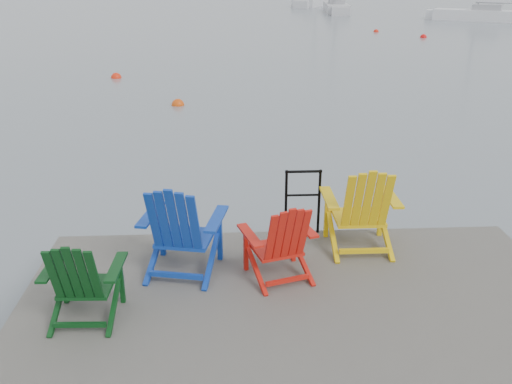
{
  "coord_description": "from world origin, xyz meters",
  "views": [
    {
      "loc": [
        -0.71,
        -4.07,
        3.81
      ],
      "look_at": [
        -0.33,
        3.07,
        0.85
      ],
      "focal_mm": 38.0,
      "sensor_mm": 36.0,
      "label": 1
    }
  ],
  "objects_px": {
    "sailboat_mid": "(315,2)",
    "chair_red": "(281,240)",
    "chair_yellow": "(362,207)",
    "sailboat_far": "(481,16)",
    "buoy_b": "(116,78)",
    "buoy_d": "(376,32)",
    "chair_blue": "(181,228)",
    "chair_green": "(81,279)",
    "handrail": "(303,196)",
    "buoy_a": "(178,105)",
    "buoy_c": "(423,37)",
    "sailboat_near": "(336,8)"
  },
  "relations": [
    {
      "from": "sailboat_mid",
      "to": "chair_red",
      "type": "bearing_deg",
      "value": -72.89
    },
    {
      "from": "chair_yellow",
      "to": "sailboat_far",
      "type": "bearing_deg",
      "value": 64.02
    },
    {
      "from": "chair_red",
      "to": "chair_yellow",
      "type": "height_order",
      "value": "chair_yellow"
    },
    {
      "from": "buoy_b",
      "to": "buoy_d",
      "type": "bearing_deg",
      "value": 47.61
    },
    {
      "from": "chair_blue",
      "to": "sailboat_mid",
      "type": "bearing_deg",
      "value": 91.65
    },
    {
      "from": "chair_green",
      "to": "chair_red",
      "type": "relative_size",
      "value": 0.99
    },
    {
      "from": "handrail",
      "to": "buoy_b",
      "type": "distance_m",
      "value": 15.05
    },
    {
      "from": "sailboat_far",
      "to": "buoy_b",
      "type": "distance_m",
      "value": 32.9
    },
    {
      "from": "buoy_a",
      "to": "handrail",
      "type": "bearing_deg",
      "value": -75.6
    },
    {
      "from": "sailboat_far",
      "to": "buoy_a",
      "type": "distance_m",
      "value": 34.43
    },
    {
      "from": "buoy_b",
      "to": "buoy_c",
      "type": "xyz_separation_m",
      "value": [
        15.82,
        11.95,
        0.0
      ]
    },
    {
      "from": "chair_yellow",
      "to": "buoy_c",
      "type": "relative_size",
      "value": 2.92
    },
    {
      "from": "chair_red",
      "to": "buoy_a",
      "type": "xyz_separation_m",
      "value": [
        -2.07,
        10.75,
        -0.99
      ]
    },
    {
      "from": "chair_yellow",
      "to": "buoy_d",
      "type": "bearing_deg",
      "value": 75.07
    },
    {
      "from": "chair_blue",
      "to": "sailboat_near",
      "type": "relative_size",
      "value": 0.11
    },
    {
      "from": "chair_blue",
      "to": "buoy_b",
      "type": "xyz_separation_m",
      "value": [
        -3.61,
        15.07,
        -1.08
      ]
    },
    {
      "from": "sailboat_near",
      "to": "buoy_a",
      "type": "relative_size",
      "value": 27.52
    },
    {
      "from": "chair_yellow",
      "to": "sailboat_mid",
      "type": "height_order",
      "value": "sailboat_mid"
    },
    {
      "from": "buoy_d",
      "to": "sailboat_far",
      "type": "bearing_deg",
      "value": 35.91
    },
    {
      "from": "chair_blue",
      "to": "sailboat_mid",
      "type": "distance_m",
      "value": 57.99
    },
    {
      "from": "chair_blue",
      "to": "buoy_d",
      "type": "relative_size",
      "value": 3.45
    },
    {
      "from": "buoy_c",
      "to": "handrail",
      "type": "bearing_deg",
      "value": -112.29
    },
    {
      "from": "buoy_a",
      "to": "buoy_d",
      "type": "bearing_deg",
      "value": 60.43
    },
    {
      "from": "chair_yellow",
      "to": "sailboat_mid",
      "type": "relative_size",
      "value": 0.1
    },
    {
      "from": "sailboat_near",
      "to": "sailboat_far",
      "type": "relative_size",
      "value": 1.06
    },
    {
      "from": "sailboat_mid",
      "to": "buoy_c",
      "type": "distance_m",
      "value": 30.1
    },
    {
      "from": "chair_red",
      "to": "sailboat_near",
      "type": "xyz_separation_m",
      "value": [
        9.6,
        47.03,
        -0.63
      ]
    },
    {
      "from": "buoy_a",
      "to": "sailboat_near",
      "type": "bearing_deg",
      "value": 72.17
    },
    {
      "from": "chair_green",
      "to": "buoy_d",
      "type": "xyz_separation_m",
      "value": [
        11.11,
        31.08,
        -0.99
      ]
    },
    {
      "from": "buoy_d",
      "to": "chair_red",
      "type": "bearing_deg",
      "value": -106.63
    },
    {
      "from": "chair_red",
      "to": "buoy_c",
      "type": "xyz_separation_m",
      "value": [
        11.09,
        27.21,
        -0.99
      ]
    },
    {
      "from": "buoy_a",
      "to": "buoy_c",
      "type": "distance_m",
      "value": 21.08
    },
    {
      "from": "chair_green",
      "to": "chair_red",
      "type": "xyz_separation_m",
      "value": [
        2.04,
        0.7,
        0.0
      ]
    },
    {
      "from": "chair_green",
      "to": "sailboat_mid",
      "type": "bearing_deg",
      "value": 81.38
    },
    {
      "from": "chair_green",
      "to": "buoy_c",
      "type": "height_order",
      "value": "chair_green"
    },
    {
      "from": "sailboat_far",
      "to": "buoy_c",
      "type": "height_order",
      "value": "sailboat_far"
    },
    {
      "from": "chair_yellow",
      "to": "sailboat_near",
      "type": "relative_size",
      "value": 0.11
    },
    {
      "from": "sailboat_near",
      "to": "buoy_b",
      "type": "relative_size",
      "value": 26.99
    },
    {
      "from": "sailboat_near",
      "to": "sailboat_far",
      "type": "distance_m",
      "value": 13.39
    },
    {
      "from": "chair_blue",
      "to": "chair_red",
      "type": "relative_size",
      "value": 1.19
    },
    {
      "from": "handrail",
      "to": "sailboat_mid",
      "type": "height_order",
      "value": "sailboat_mid"
    },
    {
      "from": "chair_blue",
      "to": "sailboat_far",
      "type": "bearing_deg",
      "value": 73.4
    },
    {
      "from": "buoy_a",
      "to": "buoy_d",
      "type": "height_order",
      "value": "buoy_a"
    },
    {
      "from": "chair_yellow",
      "to": "sailboat_far",
      "type": "distance_m",
      "value": 41.35
    },
    {
      "from": "buoy_d",
      "to": "buoy_b",
      "type": "bearing_deg",
      "value": -132.39
    },
    {
      "from": "buoy_c",
      "to": "sailboat_far",
      "type": "bearing_deg",
      "value": 52.21
    },
    {
      "from": "chair_red",
      "to": "buoy_d",
      "type": "distance_m",
      "value": 31.73
    },
    {
      "from": "sailboat_near",
      "to": "sailboat_far",
      "type": "xyz_separation_m",
      "value": [
        9.67,
        -9.27,
        0.0
      ]
    },
    {
      "from": "chair_green",
      "to": "sailboat_far",
      "type": "distance_m",
      "value": 43.97
    },
    {
      "from": "chair_red",
      "to": "buoy_a",
      "type": "distance_m",
      "value": 10.99
    }
  ]
}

